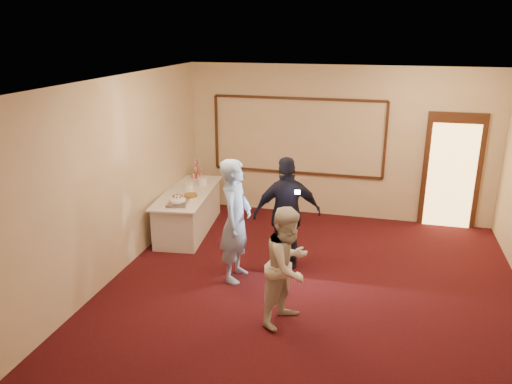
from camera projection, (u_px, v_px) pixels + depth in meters
floor at (308, 300)px, 7.04m from camera, size 7.00×7.00×0.00m
room_walls at (313, 161)px, 6.40m from camera, size 6.04×7.04×3.02m
wall_molding at (298, 136)px, 9.92m from camera, size 3.45×0.04×1.55m
doorway at (452, 172)px, 9.37m from camera, size 1.05×0.07×2.20m
buffet_table at (189, 211)px, 9.36m from camera, size 1.06×2.23×0.77m
pavlova_tray at (178, 201)px, 8.48m from camera, size 0.41×0.50×0.17m
cupcake_stand at (197, 170)px, 10.09m from camera, size 0.27×0.27×0.39m
plate_stack_a at (189, 187)px, 9.25m from camera, size 0.18×0.18×0.15m
plate_stack_b at (203, 181)px, 9.58m from camera, size 0.18×0.18×0.15m
tart at (191, 196)px, 8.92m from camera, size 0.28×0.28×0.06m
man at (236, 221)px, 7.39m from camera, size 0.49×0.71×1.88m
woman at (288, 266)px, 6.32m from camera, size 0.85×0.94×1.58m
guest at (287, 214)px, 7.75m from camera, size 1.15×0.79×1.81m
camera_flash at (297, 192)px, 7.29m from camera, size 0.08×0.06×0.05m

